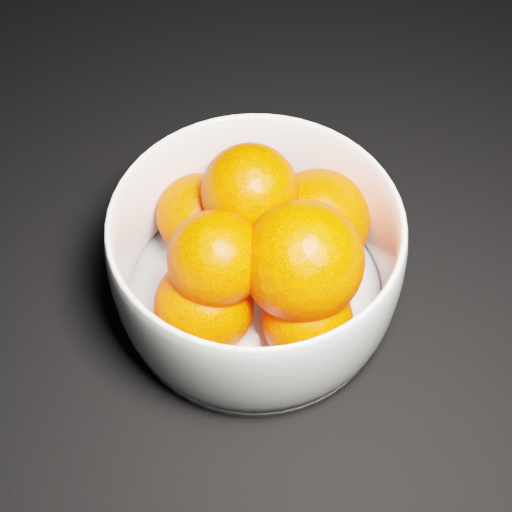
{
  "coord_description": "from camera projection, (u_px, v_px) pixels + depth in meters",
  "views": [
    {
      "loc": [
        0.23,
        -0.06,
        0.49
      ],
      "look_at": [
        0.25,
        0.25,
        0.06
      ],
      "focal_mm": 50.0,
      "sensor_mm": 36.0,
      "label": 1
    }
  ],
  "objects": [
    {
      "name": "orange_pile",
      "position": [
        265.0,
        249.0,
        0.52
      ],
      "size": [
        0.17,
        0.17,
        0.13
      ],
      "color": "#FF3B00",
      "rests_on": "bowl"
    },
    {
      "name": "bowl",
      "position": [
        256.0,
        260.0,
        0.53
      ],
      "size": [
        0.22,
        0.22,
        0.11
      ],
      "rotation": [
        0.0,
        0.0,
        0.07
      ],
      "color": "silver",
      "rests_on": "ground"
    }
  ]
}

